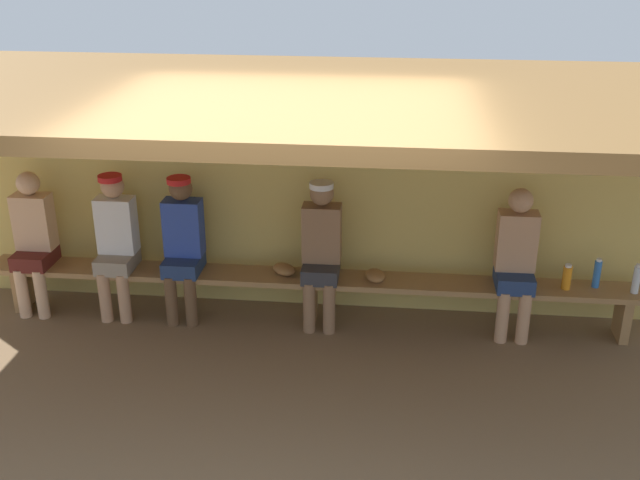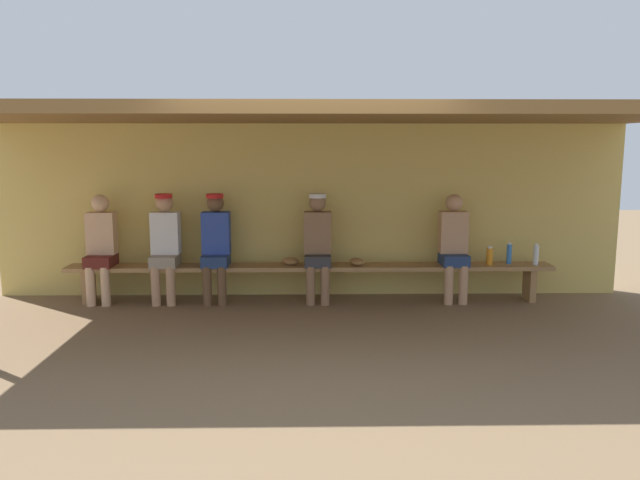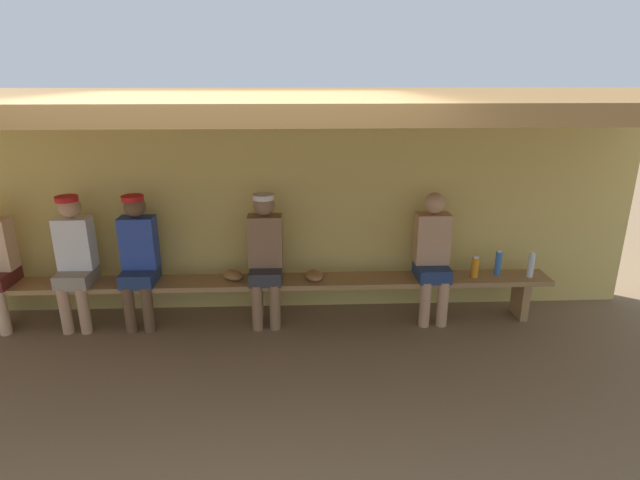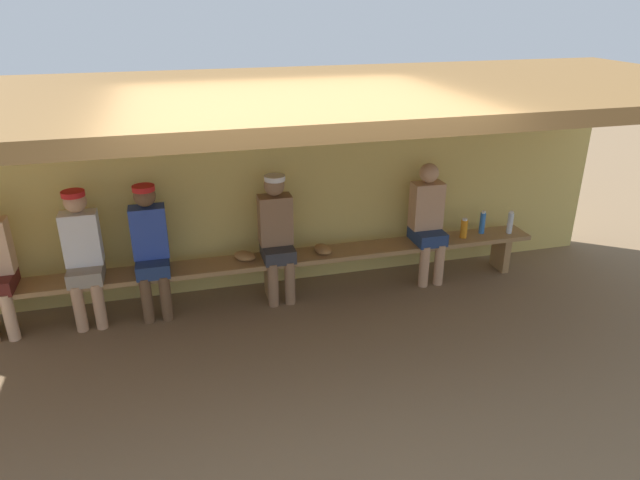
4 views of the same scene
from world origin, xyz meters
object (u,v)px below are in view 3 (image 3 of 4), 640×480
water_bottle_orange (498,263)px  baseball_glove_worn (314,276)px  player_in_blue (138,255)px  water_bottle_green (531,265)px  player_rightmost (433,252)px  water_bottle_clear (475,267)px  bench (258,286)px  baseball_glove_dark_brown (233,275)px  player_in_white (265,253)px  player_middle (75,256)px

water_bottle_orange → baseball_glove_worn: water_bottle_orange is taller
player_in_blue → water_bottle_green: 3.97m
player_rightmost → water_bottle_clear: size_ratio=5.76×
bench → baseball_glove_dark_brown: baseball_glove_dark_brown is taller
water_bottle_clear → water_bottle_orange: (0.26, 0.06, 0.02)m
player_in_white → water_bottle_green: bearing=-0.8°
water_bottle_green → water_bottle_orange: water_bottle_orange is taller
bench → water_bottle_green: size_ratio=22.40×
water_bottle_green → player_middle: bearing=179.5°
bench → water_bottle_green: 2.81m
baseball_glove_worn → water_bottle_clear: bearing=-104.4°
player_rightmost → baseball_glove_dark_brown: (-2.03, 0.02, -0.22)m
player_middle → baseball_glove_worn: 2.37m
player_in_blue → player_rightmost: (2.95, -0.00, -0.02)m
player_in_blue → baseball_glove_dark_brown: size_ratio=5.60×
baseball_glove_worn → baseball_glove_dark_brown: (-0.82, 0.05, 0.00)m
water_bottle_green → baseball_glove_worn: 2.23m
water_bottle_green → baseball_glove_dark_brown: water_bottle_green is taller
water_bottle_clear → player_middle: bearing=179.7°
water_bottle_clear → water_bottle_orange: 0.27m
player_in_blue → player_rightmost: 2.95m
water_bottle_green → water_bottle_clear: 0.57m
water_bottle_green → baseball_glove_dark_brown: (-3.05, 0.06, -0.08)m
water_bottle_clear → water_bottle_orange: bearing=13.4°
bench → water_bottle_orange: water_bottle_orange is taller
water_bottle_green → player_in_blue: bearing=179.5°
player_in_blue → baseball_glove_worn: 1.76m
player_in_blue → water_bottle_orange: bearing=0.7°
player_in_white → baseball_glove_dark_brown: size_ratio=5.60×
player_middle → water_bottle_green: bearing=-0.5°
bench → baseball_glove_worn: baseball_glove_worn is taller
player_middle → water_bottle_orange: 4.28m
water_bottle_clear → player_in_blue: bearing=179.7°
player_in_white → baseball_glove_dark_brown: (-0.34, 0.02, -0.24)m
bench → water_bottle_green: (2.80, -0.03, 0.20)m
water_bottle_clear → water_bottle_orange: water_bottle_orange is taller
player_in_white → water_bottle_clear: bearing=-0.5°
water_bottle_green → bench: bearing=179.3°
baseball_glove_worn → player_rightmost: bearing=-103.4°
player_in_blue → player_middle: (-0.62, 0.00, 0.00)m
player_in_white → water_bottle_clear: size_ratio=5.81×
player_rightmost → baseball_glove_dark_brown: size_ratio=5.56×
player_in_blue → water_bottle_green: (3.97, -0.04, -0.16)m
player_middle → water_bottle_green: 4.59m
water_bottle_orange → player_middle: bearing=-179.4°
water_bottle_green → water_bottle_orange: size_ratio=0.99×
player_middle → water_bottle_orange: size_ratio=4.98×
player_middle → water_bottle_clear: 4.02m
bench → player_in_blue: bearing=179.8°
baseball_glove_worn → baseball_glove_dark_brown: same height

